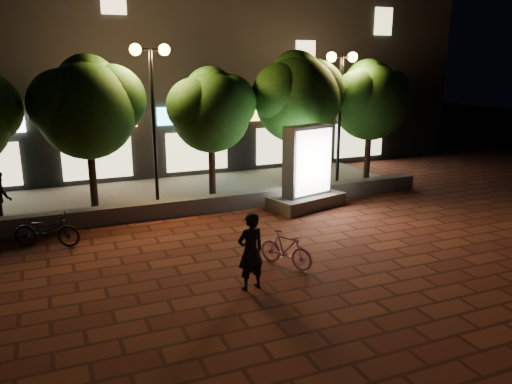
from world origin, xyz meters
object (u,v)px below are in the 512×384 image
ad_kiosk (307,175)px  tree_right (298,94)px  scooter_pink (286,249)px  rider (251,251)px  tree_left (88,104)px  street_lamp_left (152,84)px  street_lamp_right (341,85)px  tree_mid (212,107)px  scooter_parked (47,230)px  tree_far_right (371,97)px

ad_kiosk → tree_right: bearing=70.7°
scooter_pink → rider: 1.52m
tree_left → street_lamp_left: 2.05m
street_lamp_left → scooter_pink: bearing=-74.6°
street_lamp_left → ad_kiosk: size_ratio=1.88×
rider → street_lamp_right: bearing=-142.2°
scooter_pink → street_lamp_left: bearing=75.5°
tree_mid → ad_kiosk: tree_mid is taller
tree_left → scooter_parked: tree_left is taller
scooter_parked → tree_right: bearing=-48.0°
street_lamp_right → scooter_parked: street_lamp_right is taller
street_lamp_left → rider: size_ratio=3.05×
tree_mid → street_lamp_right: size_ratio=0.90×
scooter_parked → scooter_pink: bearing=-100.9°
ad_kiosk → scooter_parked: 8.08m
tree_mid → scooter_parked: 6.81m
street_lamp_right → scooter_parked: bearing=-166.0°
tree_mid → scooter_pink: bearing=-92.9°
tree_mid → tree_far_right: tree_far_right is taller
tree_left → scooter_parked: (-1.52, -2.87, -2.99)m
tree_mid → rider: (-1.55, -7.28, -2.37)m
scooter_parked → tree_left: bearing=-4.0°
tree_right → scooter_parked: 9.79m
tree_mid → rider: bearing=-102.1°
street_lamp_left → scooter_parked: 5.62m
tree_far_right → tree_right: bearing=180.0°
tree_left → scooter_pink: 8.03m
rider → scooter_parked: 5.94m
tree_mid → scooter_pink: tree_mid is taller
tree_mid → scooter_parked: size_ratio=2.60×
tree_mid → tree_far_right: 6.50m
street_lamp_right → street_lamp_left: bearing=180.0°
tree_far_right → tree_left: bearing=180.0°
tree_right → street_lamp_right: (1.64, -0.26, 0.33)m
tree_right → scooter_parked: size_ratio=2.92×
tree_left → rider: bearing=-71.5°
rider → scooter_parked: size_ratio=0.98×
scooter_pink → scooter_parked: bearing=115.2°
scooter_pink → ad_kiosk: bearing=26.1°
tree_right → scooter_pink: (-3.64, -6.49, -3.13)m
scooter_pink → tree_left: bearing=89.5°
tree_right → tree_far_right: size_ratio=1.06×
tree_mid → ad_kiosk: (2.51, -2.26, -2.11)m
tree_far_right → scooter_pink: 9.87m
tree_left → tree_far_right: tree_left is taller
tree_left → scooter_parked: size_ratio=2.82×
street_lamp_right → ad_kiosk: 4.21m
rider → street_lamp_left: bearing=-95.3°
tree_far_right → scooter_parked: tree_far_right is taller
tree_far_right → ad_kiosk: 5.12m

